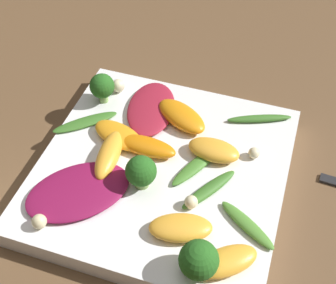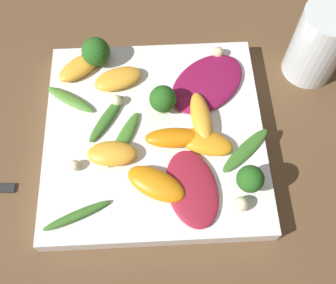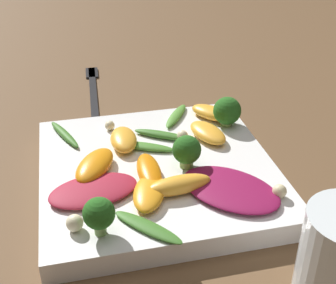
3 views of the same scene
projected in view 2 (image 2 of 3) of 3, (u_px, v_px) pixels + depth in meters
name	position (u px, v px, depth m)	size (l,w,h in m)	color
ground_plane	(155.00, 140.00, 0.49)	(2.40, 2.40, 0.00)	brown
plate	(154.00, 136.00, 0.48)	(0.26, 0.26, 0.02)	white
drinking_glass	(319.00, 44.00, 0.49)	(0.07, 0.07, 0.10)	white
radicchio_leaf_0	(207.00, 83.00, 0.49)	(0.13, 0.12, 0.01)	maroon
radicchio_leaf_1	(192.00, 188.00, 0.43)	(0.07, 0.10, 0.01)	maroon
orange_segment_0	(112.00, 154.00, 0.45)	(0.06, 0.03, 0.02)	#FCAD33
orange_segment_1	(174.00, 138.00, 0.46)	(0.07, 0.03, 0.02)	orange
orange_segment_2	(153.00, 184.00, 0.43)	(0.08, 0.06, 0.02)	orange
orange_segment_3	(205.00, 142.00, 0.46)	(0.07, 0.05, 0.01)	orange
orange_segment_4	(79.00, 67.00, 0.50)	(0.06, 0.06, 0.02)	#FCAD33
orange_segment_5	(118.00, 79.00, 0.49)	(0.07, 0.05, 0.02)	#FCAD33
orange_segment_6	(201.00, 118.00, 0.47)	(0.03, 0.07, 0.02)	#FCAD33
broccoli_floret_0	(96.00, 52.00, 0.50)	(0.04, 0.04, 0.04)	#84AD5B
broccoli_floret_1	(250.00, 179.00, 0.42)	(0.03, 0.03, 0.04)	#84AD5B
broccoli_floret_2	(163.00, 99.00, 0.46)	(0.03, 0.03, 0.04)	#7A9E51
arugula_sprig_0	(77.00, 215.00, 0.42)	(0.07, 0.04, 0.01)	#3D7528
arugula_sprig_1	(123.00, 139.00, 0.46)	(0.05, 0.08, 0.01)	#47842D
arugula_sprig_2	(107.00, 118.00, 0.47)	(0.05, 0.07, 0.01)	#3D7528
arugula_sprig_3	(246.00, 150.00, 0.46)	(0.07, 0.06, 0.01)	#3D7528
arugula_sprig_4	(70.00, 99.00, 0.49)	(0.07, 0.05, 0.01)	#518E33
macadamia_nut_0	(117.00, 101.00, 0.48)	(0.01, 0.01, 0.01)	beige
macadamia_nut_1	(218.00, 52.00, 0.51)	(0.01, 0.01, 0.01)	beige
macadamia_nut_2	(75.00, 165.00, 0.44)	(0.01, 0.01, 0.01)	beige
macadamia_nut_3	(241.00, 204.00, 0.42)	(0.02, 0.02, 0.02)	beige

